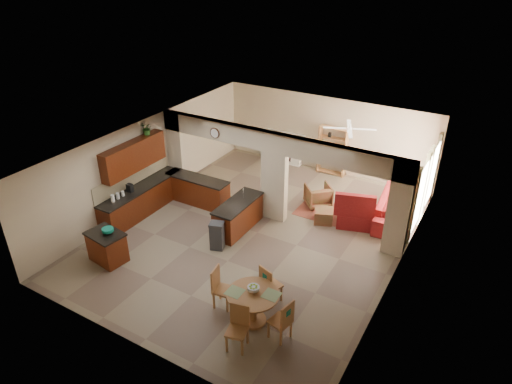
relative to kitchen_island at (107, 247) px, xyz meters
The scene contains 39 objects.
floor 4.23m from the kitchen_island, 48.62° to the left, with size 10.00×10.00×0.00m, color #796B54.
ceiling 4.83m from the kitchen_island, 48.62° to the left, with size 10.00×10.00×0.00m, color white.
wall_back 8.67m from the kitchen_island, 71.16° to the left, with size 8.00×8.00×0.00m, color tan.
wall_front 3.48m from the kitchen_island, 33.50° to the right, with size 8.00×8.00×0.00m, color tan.
wall_left 3.52m from the kitchen_island, 111.07° to the left, with size 10.00×10.00×0.00m, color tan.
wall_right 7.54m from the kitchen_island, 24.97° to the left, with size 10.00×10.00×0.00m, color tan.
partition_left_pier 4.37m from the kitchen_island, 102.44° to the left, with size 0.60×0.25×2.80m, color tan.
partition_center_pier 5.05m from the kitchen_island, 56.21° to the left, with size 0.80×0.25×2.20m, color tan.
partition_right_pier 7.76m from the kitchen_island, 32.68° to the left, with size 0.60×0.25×2.80m, color tan.
partition_header 5.42m from the kitchen_island, 56.21° to the left, with size 8.00×0.25×0.60m, color tan.
kitchen_counter 2.95m from the kitchen_island, 99.32° to the left, with size 2.52×3.29×1.48m.
upper_cabinets 2.98m from the kitchen_island, 113.74° to the left, with size 0.35×2.40×0.90m, color #451007.
peninsula 3.75m from the kitchen_island, 54.37° to the left, with size 0.70×1.85×0.91m.
wall_clock 4.56m from the kitchen_island, 78.95° to the left, with size 0.34×0.34×0.03m, color #4A2918.
rug 6.61m from the kitchen_island, 52.86° to the left, with size 1.60×1.30×0.01m, color #994937.
fireplace 8.08m from the kitchen_island, 81.58° to the left, with size 1.60×0.35×1.20m.
shelving_unit 8.58m from the kitchen_island, 68.56° to the left, with size 1.00×0.32×1.80m, color #A06737.
window_a 8.72m from the kitchen_island, 38.95° to the left, with size 0.02×0.90×1.90m, color white.
window_b 9.87m from the kitchen_island, 46.67° to the left, with size 0.02×0.90×1.90m, color white.
glazed_door 9.26m from the kitchen_island, 43.05° to the left, with size 0.02×0.70×2.10m, color white.
drape_a_left 8.32m from the kitchen_island, 35.89° to the left, with size 0.10×0.28×2.30m, color #391D17.
drape_a_right 9.08m from the kitchen_island, 42.07° to the left, with size 0.10×0.28×2.30m, color #391D17.
drape_b_left 9.42m from the kitchen_island, 44.33° to the left, with size 0.10×0.28×2.30m, color #391D17.
drape_b_right 10.29m from the kitchen_island, 49.13° to the left, with size 0.10×0.28×2.30m, color #391D17.
ceiling_fan 7.80m from the kitchen_island, 55.18° to the left, with size 1.00×1.00×0.10m, color white.
kitchen_island is the anchor object (origin of this frame).
teal_bowl 0.50m from the kitchen_island, 38.65° to the left, with size 0.30×0.30×0.14m, color #127E64.
trash_can 2.93m from the kitchen_island, 40.97° to the left, with size 0.36×0.30×0.76m, color #2D2D30.
dining_table 4.50m from the kitchen_island, ahead, with size 1.17×1.17×0.80m.
fruit_bowl 4.49m from the kitchen_island, ahead, with size 0.27×0.27×0.14m, color #89BE28.
sofa 8.53m from the kitchen_island, 44.49° to the left, with size 1.03×2.64×0.77m, color maroon.
chaise 7.25m from the kitchen_island, 44.91° to the left, with size 1.17×0.96×0.47m, color maroon.
armchair 6.65m from the kitchen_island, 56.55° to the left, with size 0.76×0.78×0.71m, color maroon.
ottoman 6.33m from the kitchen_island, 48.20° to the left, with size 0.55×0.55×0.40m, color maroon.
plant 3.86m from the kitchen_island, 108.84° to the left, with size 0.36×0.32×0.40m, color #1A4C14.
chair_north 4.56m from the kitchen_island, ahead, with size 0.53×0.53×1.02m.
chair_east 5.33m from the kitchen_island, ahead, with size 0.50×0.50×1.02m.
chair_south 4.65m from the kitchen_island, ahead, with size 0.50×0.50×1.02m.
chair_west 3.57m from the kitchen_island, ahead, with size 0.48×0.48×1.02m.
Camera 1 is at (5.64, -9.75, 7.46)m, focal length 32.00 mm.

